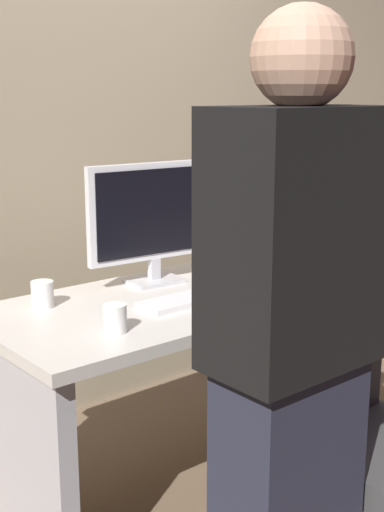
# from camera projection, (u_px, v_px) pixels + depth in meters

# --- Properties ---
(ground_plane) EXTENTS (9.00, 9.00, 0.00)m
(ground_plane) POSITION_uv_depth(u_px,v_px,m) (184.00, 482.00, 2.68)
(ground_plane) COLOR brown
(wall_back) EXTENTS (6.40, 0.10, 3.00)m
(wall_back) POSITION_uv_depth(u_px,v_px,m) (55.00, 81.00, 2.98)
(wall_back) COLOR tan
(wall_back) RESTS_ON ground
(desk) EXTENTS (1.44, 0.70, 0.75)m
(desk) POSITION_uv_depth(u_px,v_px,m) (183.00, 355.00, 2.56)
(desk) COLOR beige
(desk) RESTS_ON ground
(office_chair) EXTENTS (0.52, 0.52, 0.94)m
(office_chair) POSITION_uv_depth(u_px,v_px,m) (366.00, 457.00, 2.03)
(office_chair) COLOR black
(office_chair) RESTS_ON ground
(person_at_desk) EXTENTS (0.40, 0.24, 1.64)m
(person_at_desk) POSITION_uv_depth(u_px,v_px,m) (291.00, 367.00, 1.62)
(person_at_desk) COLOR #262838
(person_at_desk) RESTS_ON ground
(monitor) EXTENTS (0.54, 0.16, 0.46)m
(monitor) POSITION_uv_depth(u_px,v_px,m) (154.00, 216.00, 2.60)
(monitor) COLOR silver
(monitor) RESTS_ON desk
(keyboard) EXTENTS (0.43, 0.13, 0.02)m
(keyboard) POSITION_uv_depth(u_px,v_px,m) (196.00, 298.00, 2.43)
(keyboard) COLOR white
(keyboard) RESTS_ON desk
(mouse) EXTENTS (0.06, 0.10, 0.03)m
(mouse) POSITION_uv_depth(u_px,v_px,m) (252.00, 280.00, 2.63)
(mouse) COLOR white
(mouse) RESTS_ON desk
(cup_near_keyboard) EXTENTS (0.07, 0.07, 0.09)m
(cup_near_keyboard) POSITION_uv_depth(u_px,v_px,m) (115.00, 318.00, 2.10)
(cup_near_keyboard) COLOR white
(cup_near_keyboard) RESTS_ON desk
(cup_by_monitor) EXTENTS (0.08, 0.08, 0.09)m
(cup_by_monitor) POSITION_uv_depth(u_px,v_px,m) (43.00, 294.00, 2.35)
(cup_by_monitor) COLOR white
(cup_by_monitor) RESTS_ON desk
(book_stack) EXTENTS (0.22, 0.16, 0.10)m
(book_stack) POSITION_uv_depth(u_px,v_px,m) (243.00, 258.00, 2.85)
(book_stack) COLOR gold
(book_stack) RESTS_ON desk
(cell_phone) EXTENTS (0.07, 0.14, 0.01)m
(cell_phone) POSITION_uv_depth(u_px,v_px,m) (302.00, 283.00, 2.64)
(cell_phone) COLOR black
(cell_phone) RESTS_ON desk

